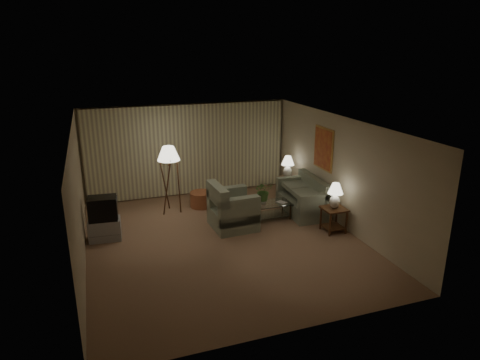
{
  "coord_description": "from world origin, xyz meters",
  "views": [
    {
      "loc": [
        -2.58,
        -8.6,
        4.32
      ],
      "look_at": [
        0.63,
        0.6,
        1.21
      ],
      "focal_mm": 32.0,
      "sensor_mm": 36.0,
      "label": 1
    }
  ],
  "objects_px": {
    "table_lamp_near": "(335,193)",
    "crt_tv": "(103,208)",
    "side_table_near": "(334,215)",
    "tv_cabinet": "(105,229)",
    "ottoman": "(201,199)",
    "side_table_far": "(287,184)",
    "table_lamp_far": "(288,165)",
    "floor_lamp": "(170,178)",
    "vase": "(263,201)",
    "coffee_table": "(269,208)",
    "armchair": "(233,210)",
    "sofa": "(302,199)"
  },
  "relations": [
    {
      "from": "side_table_far",
      "to": "tv_cabinet",
      "type": "xyz_separation_m",
      "value": [
        -5.2,
        -1.25,
        -0.14
      ]
    },
    {
      "from": "table_lamp_far",
      "to": "ottoman",
      "type": "bearing_deg",
      "value": 178.74
    },
    {
      "from": "vase",
      "to": "side_table_far",
      "type": "bearing_deg",
      "value": 46.01
    },
    {
      "from": "table_lamp_near",
      "to": "table_lamp_far",
      "type": "bearing_deg",
      "value": 90.0
    },
    {
      "from": "side_table_near",
      "to": "tv_cabinet",
      "type": "height_order",
      "value": "side_table_near"
    },
    {
      "from": "armchair",
      "to": "floor_lamp",
      "type": "distance_m",
      "value": 2.02
    },
    {
      "from": "vase",
      "to": "ottoman",
      "type": "bearing_deg",
      "value": 132.21
    },
    {
      "from": "table_lamp_far",
      "to": "ottoman",
      "type": "xyz_separation_m",
      "value": [
        -2.58,
        0.06,
        -0.77
      ]
    },
    {
      "from": "side_table_near",
      "to": "ottoman",
      "type": "xyz_separation_m",
      "value": [
        -2.58,
        2.66,
        -0.2
      ]
    },
    {
      "from": "table_lamp_far",
      "to": "coffee_table",
      "type": "xyz_separation_m",
      "value": [
        -1.15,
        -1.35,
        -0.7
      ]
    },
    {
      "from": "side_table_near",
      "to": "table_lamp_near",
      "type": "bearing_deg",
      "value": 165.96
    },
    {
      "from": "ottoman",
      "to": "coffee_table",
      "type": "bearing_deg",
      "value": -44.61
    },
    {
      "from": "side_table_far",
      "to": "armchair",
      "type": "bearing_deg",
      "value": -144.47
    },
    {
      "from": "side_table_near",
      "to": "ottoman",
      "type": "distance_m",
      "value": 3.71
    },
    {
      "from": "table_lamp_near",
      "to": "crt_tv",
      "type": "relative_size",
      "value": 0.94
    },
    {
      "from": "floor_lamp",
      "to": "ottoman",
      "type": "height_order",
      "value": "floor_lamp"
    },
    {
      "from": "armchair",
      "to": "side_table_far",
      "type": "distance_m",
      "value": 2.7
    },
    {
      "from": "armchair",
      "to": "vase",
      "type": "distance_m",
      "value": 0.92
    },
    {
      "from": "ottoman",
      "to": "side_table_far",
      "type": "bearing_deg",
      "value": -1.26
    },
    {
      "from": "side_table_far",
      "to": "table_lamp_near",
      "type": "relative_size",
      "value": 0.96
    },
    {
      "from": "crt_tv",
      "to": "ottoman",
      "type": "xyz_separation_m",
      "value": [
        2.62,
        1.31,
        -0.56
      ]
    },
    {
      "from": "coffee_table",
      "to": "ottoman",
      "type": "relative_size",
      "value": 1.82
    },
    {
      "from": "table_lamp_far",
      "to": "floor_lamp",
      "type": "height_order",
      "value": "floor_lamp"
    },
    {
      "from": "table_lamp_near",
      "to": "table_lamp_far",
      "type": "height_order",
      "value": "table_lamp_far"
    },
    {
      "from": "sofa",
      "to": "tv_cabinet",
      "type": "relative_size",
      "value": 2.42
    },
    {
      "from": "table_lamp_far",
      "to": "vase",
      "type": "relative_size",
      "value": 3.93
    },
    {
      "from": "armchair",
      "to": "ottoman",
      "type": "distance_m",
      "value": 1.69
    },
    {
      "from": "table_lamp_far",
      "to": "tv_cabinet",
      "type": "xyz_separation_m",
      "value": [
        -5.2,
        -1.25,
        -0.73
      ]
    },
    {
      "from": "tv_cabinet",
      "to": "floor_lamp",
      "type": "height_order",
      "value": "floor_lamp"
    },
    {
      "from": "armchair",
      "to": "ottoman",
      "type": "bearing_deg",
      "value": 10.62
    },
    {
      "from": "coffee_table",
      "to": "floor_lamp",
      "type": "height_order",
      "value": "floor_lamp"
    },
    {
      "from": "side_table_near",
      "to": "side_table_far",
      "type": "height_order",
      "value": "same"
    },
    {
      "from": "table_lamp_far",
      "to": "vase",
      "type": "bearing_deg",
      "value": -133.99
    },
    {
      "from": "armchair",
      "to": "coffee_table",
      "type": "xyz_separation_m",
      "value": [
        1.04,
        0.22,
        -0.17
      ]
    },
    {
      "from": "tv_cabinet",
      "to": "vase",
      "type": "bearing_deg",
      "value": 3.69
    },
    {
      "from": "sofa",
      "to": "armchair",
      "type": "height_order",
      "value": "armchair"
    },
    {
      "from": "side_table_near",
      "to": "crt_tv",
      "type": "relative_size",
      "value": 0.91
    },
    {
      "from": "floor_lamp",
      "to": "vase",
      "type": "distance_m",
      "value": 2.54
    },
    {
      "from": "floor_lamp",
      "to": "vase",
      "type": "height_order",
      "value": "floor_lamp"
    },
    {
      "from": "side_table_far",
      "to": "vase",
      "type": "height_order",
      "value": "side_table_far"
    },
    {
      "from": "table_lamp_near",
      "to": "table_lamp_far",
      "type": "distance_m",
      "value": 2.6
    },
    {
      "from": "tv_cabinet",
      "to": "armchair",
      "type": "bearing_deg",
      "value": -0.86
    },
    {
      "from": "table_lamp_far",
      "to": "crt_tv",
      "type": "distance_m",
      "value": 5.35
    },
    {
      "from": "armchair",
      "to": "table_lamp_near",
      "type": "relative_size",
      "value": 1.85
    },
    {
      "from": "side_table_near",
      "to": "crt_tv",
      "type": "bearing_deg",
      "value": 165.49
    },
    {
      "from": "armchair",
      "to": "vase",
      "type": "xyz_separation_m",
      "value": [
        0.89,
        0.22,
        0.05
      ]
    },
    {
      "from": "coffee_table",
      "to": "tv_cabinet",
      "type": "bearing_deg",
      "value": 178.64
    },
    {
      "from": "sofa",
      "to": "crt_tv",
      "type": "xyz_separation_m",
      "value": [
        -5.05,
        -0.0,
        0.39
      ]
    },
    {
      "from": "vase",
      "to": "sofa",
      "type": "bearing_deg",
      "value": 4.95
    },
    {
      "from": "armchair",
      "to": "floor_lamp",
      "type": "bearing_deg",
      "value": 37.16
    }
  ]
}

